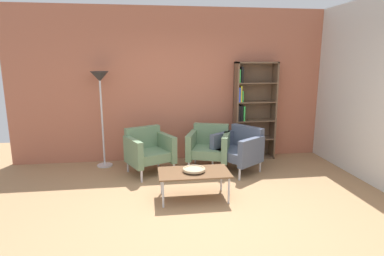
% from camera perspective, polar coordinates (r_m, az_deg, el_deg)
% --- Properties ---
extents(ground_plane, '(8.32, 8.32, 0.00)m').
position_cam_1_polar(ground_plane, '(4.30, 1.81, -14.88)').
color(ground_plane, '#9E7751').
extents(brick_back_panel, '(6.40, 0.12, 2.90)m').
position_cam_1_polar(brick_back_panel, '(6.28, -1.93, 7.56)').
color(brick_back_panel, '#B2664C').
rests_on(brick_back_panel, ground_plane).
extents(plaster_right_partition, '(0.12, 5.20, 2.90)m').
position_cam_1_polar(plaster_right_partition, '(5.63, 30.90, 5.32)').
color(plaster_right_partition, silver).
rests_on(plaster_right_partition, ground_plane).
extents(bookshelf_tall, '(0.80, 0.30, 1.90)m').
position_cam_1_polar(bookshelf_tall, '(6.43, 10.39, 2.81)').
color(bookshelf_tall, brown).
rests_on(bookshelf_tall, ground_plane).
extents(coffee_table_low, '(1.00, 0.56, 0.40)m').
position_cam_1_polar(coffee_table_low, '(4.57, 0.36, -8.12)').
color(coffee_table_low, brown).
rests_on(coffee_table_low, ground_plane).
extents(decorative_bowl, '(0.32, 0.32, 0.05)m').
position_cam_1_polar(decorative_bowl, '(4.55, 0.36, -7.34)').
color(decorative_bowl, tan).
rests_on(decorative_bowl, coffee_table_low).
extents(armchair_by_bookshelf, '(0.89, 0.85, 0.78)m').
position_cam_1_polar(armchair_by_bookshelf, '(5.82, 3.05, -3.18)').
color(armchair_by_bookshelf, slate).
rests_on(armchair_by_bookshelf, ground_plane).
extents(armchair_spare_guest, '(0.91, 0.89, 0.78)m').
position_cam_1_polar(armchair_spare_guest, '(5.63, -7.72, -3.81)').
color(armchair_spare_guest, slate).
rests_on(armchair_spare_guest, ground_plane).
extents(armchair_near_window, '(0.93, 0.95, 0.78)m').
position_cam_1_polar(armchair_near_window, '(5.72, 8.34, -3.57)').
color(armchair_near_window, '#4C566B').
rests_on(armchair_near_window, ground_plane).
extents(floor_lamp_torchiere, '(0.32, 0.32, 1.74)m').
position_cam_1_polar(floor_lamp_torchiere, '(5.96, -15.95, 6.84)').
color(floor_lamp_torchiere, silver).
rests_on(floor_lamp_torchiere, ground_plane).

